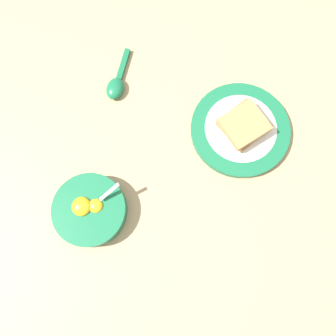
# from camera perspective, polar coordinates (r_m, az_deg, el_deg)

# --- Properties ---
(ground_plane) EXTENTS (3.00, 3.00, 0.00)m
(ground_plane) POSITION_cam_1_polar(r_m,az_deg,el_deg) (0.76, -1.77, 3.72)
(ground_plane) COLOR tan
(egg_bowl) EXTENTS (0.16, 0.16, 0.07)m
(egg_bowl) POSITION_cam_1_polar(r_m,az_deg,el_deg) (0.72, -13.47, -7.11)
(egg_bowl) COLOR #196B42
(egg_bowl) RESTS_ON ground_plane
(toast_plate) EXTENTS (0.23, 0.23, 0.02)m
(toast_plate) POSITION_cam_1_polar(r_m,az_deg,el_deg) (0.78, 12.43, 6.59)
(toast_plate) COLOR #196B42
(toast_plate) RESTS_ON ground_plane
(toast_sandwich) EXTENTS (0.13, 0.13, 0.03)m
(toast_sandwich) POSITION_cam_1_polar(r_m,az_deg,el_deg) (0.76, 13.09, 7.34)
(toast_sandwich) COLOR #9E7042
(toast_sandwich) RESTS_ON toast_plate
(soup_spoon) EXTENTS (0.07, 0.14, 0.03)m
(soup_spoon) POSITION_cam_1_polar(r_m,az_deg,el_deg) (0.82, -8.95, 14.24)
(soup_spoon) COLOR #196B42
(soup_spoon) RESTS_ON ground_plane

